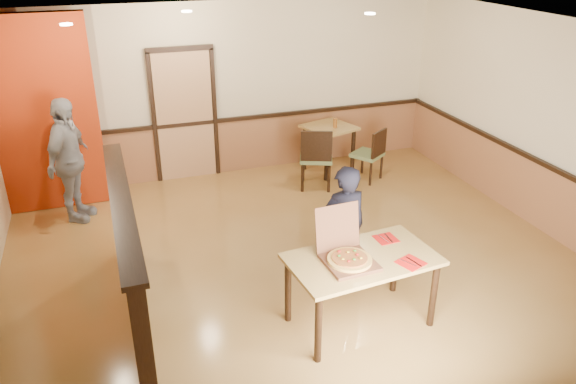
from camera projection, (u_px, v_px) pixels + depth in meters
name	position (u px, v px, depth m)	size (l,w,h in m)	color
floor	(307.00, 276.00, 6.71)	(7.00, 7.00, 0.00)	#B48546
ceiling	(311.00, 37.00, 5.53)	(7.00, 7.00, 0.00)	black
wall_back	(232.00, 90.00, 9.12)	(7.00, 7.00, 0.00)	#F3E5BE
wall_right	(565.00, 134.00, 7.16)	(7.00, 7.00, 0.00)	#F3E5BE
wainscot_back	(235.00, 145.00, 9.50)	(7.00, 0.04, 0.90)	#9B623E
chair_rail_back	(234.00, 119.00, 9.28)	(7.00, 0.06, 0.06)	black
wainscot_right	(548.00, 201.00, 7.55)	(0.04, 7.00, 0.90)	#9B623E
chair_rail_right	(554.00, 169.00, 7.34)	(0.06, 7.00, 0.06)	black
back_door	(185.00, 116.00, 9.00)	(0.90, 0.06, 2.10)	tan
booth_partition	(129.00, 261.00, 5.64)	(0.20, 3.10, 1.44)	black
red_accent_panel	(38.00, 116.00, 7.83)	(1.60, 0.20, 2.78)	#AE2E0C
spot_a	(66.00, 24.00, 6.40)	(0.14, 0.14, 0.02)	beige
spot_b	(187.00, 11.00, 7.44)	(0.14, 0.14, 0.02)	beige
spot_c	(370.00, 13.00, 7.24)	(0.14, 0.14, 0.02)	beige
main_table	(362.00, 267.00, 5.63)	(1.55, 0.98, 0.79)	tan
diner_chair	(336.00, 247.00, 6.45)	(0.41, 0.41, 0.82)	olive
side_chair_left	(316.00, 156.00, 8.77)	(0.65, 0.65, 1.01)	olive
side_chair_right	(371.00, 153.00, 9.10)	(0.60, 0.60, 0.88)	olive
side_table	(329.00, 137.00, 9.41)	(0.93, 0.93, 0.79)	tan
diner	(343.00, 229.00, 6.20)	(0.55, 0.36, 1.51)	black
passerby	(69.00, 161.00, 7.69)	(1.04, 0.43, 1.77)	#97989F
pizza_box	(347.00, 256.00, 5.49)	(0.51, 0.59, 0.50)	brown
pizza	(350.00, 260.00, 5.46)	(0.44, 0.44, 0.03)	#DEAF50
napkin_near	(411.00, 263.00, 5.50)	(0.30, 0.30, 0.01)	red
napkin_far	(386.00, 239.00, 5.92)	(0.23, 0.23, 0.01)	red
condiment	(335.00, 123.00, 9.24)	(0.07, 0.07, 0.16)	brown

